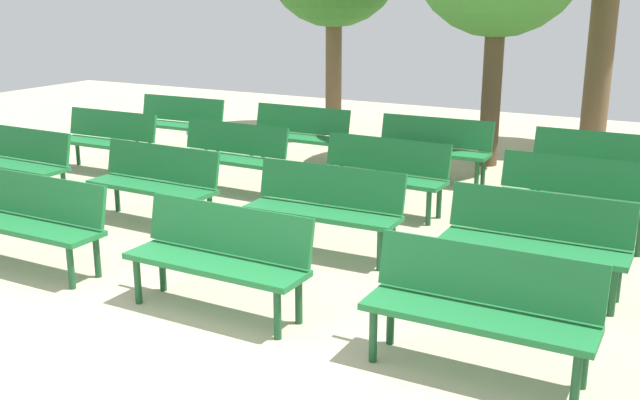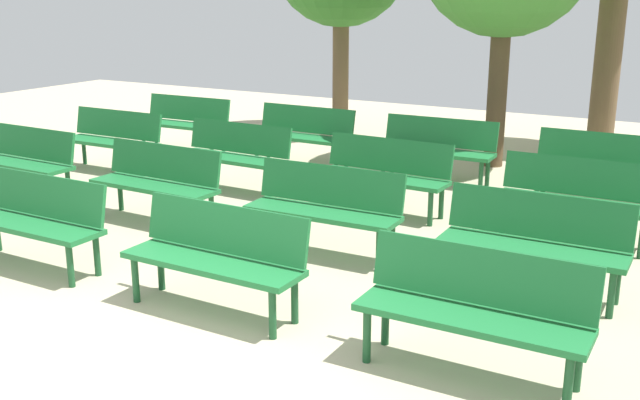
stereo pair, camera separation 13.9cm
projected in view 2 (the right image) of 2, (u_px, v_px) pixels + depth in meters
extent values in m
plane|color=#BCAD8E|center=(80.00, 395.00, 4.96)|extent=(25.97, 25.97, 0.00)
cube|color=#1E7238|center=(29.00, 225.00, 7.12)|extent=(1.60, 0.44, 0.05)
cube|color=#1E7238|center=(43.00, 195.00, 7.22)|extent=(1.60, 0.12, 0.40)
cylinder|color=#194C28|center=(70.00, 266.00, 6.71)|extent=(0.06, 0.06, 0.40)
cylinder|color=#194C28|center=(97.00, 255.00, 6.98)|extent=(0.06, 0.06, 0.40)
cube|color=#1E7238|center=(211.00, 264.00, 6.12)|extent=(1.60, 0.45, 0.05)
cube|color=#1E7238|center=(225.00, 228.00, 6.22)|extent=(1.60, 0.13, 0.40)
cylinder|color=#194C28|center=(136.00, 280.00, 6.39)|extent=(0.06, 0.06, 0.40)
cylinder|color=#194C28|center=(273.00, 314.00, 5.71)|extent=(0.06, 0.06, 0.40)
cylinder|color=#194C28|center=(161.00, 268.00, 6.65)|extent=(0.06, 0.06, 0.40)
cylinder|color=#194C28|center=(295.00, 300.00, 5.98)|extent=(0.06, 0.06, 0.40)
cube|color=#1E7238|center=(470.00, 319.00, 5.10)|extent=(1.60, 0.45, 0.05)
cube|color=#1E7238|center=(481.00, 276.00, 5.20)|extent=(1.60, 0.14, 0.40)
cylinder|color=#194C28|center=(367.00, 336.00, 5.36)|extent=(0.06, 0.06, 0.40)
cylinder|color=#194C28|center=(568.00, 385.00, 4.70)|extent=(0.06, 0.06, 0.40)
cylinder|color=#194C28|center=(385.00, 319.00, 5.62)|extent=(0.06, 0.06, 0.40)
cylinder|color=#194C28|center=(578.00, 363.00, 4.97)|extent=(0.06, 0.06, 0.40)
cube|color=#1E7238|center=(19.00, 164.00, 9.58)|extent=(1.61, 0.47, 0.05)
cube|color=#1E7238|center=(30.00, 142.00, 9.68)|extent=(1.60, 0.15, 0.40)
cylinder|color=#194C28|center=(48.00, 191.00, 9.17)|extent=(0.06, 0.06, 0.40)
cylinder|color=#194C28|center=(68.00, 185.00, 9.43)|extent=(0.06, 0.06, 0.40)
cube|color=#1E7238|center=(153.00, 186.00, 8.51)|extent=(1.61, 0.47, 0.05)
cube|color=#1E7238|center=(164.00, 162.00, 8.60)|extent=(1.60, 0.16, 0.40)
cylinder|color=#194C28|center=(100.00, 200.00, 8.78)|extent=(0.06, 0.06, 0.40)
cylinder|color=#194C28|center=(193.00, 218.00, 8.09)|extent=(0.06, 0.06, 0.40)
cylinder|color=#194C28|center=(120.00, 194.00, 9.04)|extent=(0.06, 0.06, 0.40)
cylinder|color=#194C28|center=(212.00, 211.00, 8.36)|extent=(0.06, 0.06, 0.40)
cube|color=#1E7238|center=(322.00, 213.00, 7.48)|extent=(1.61, 0.48, 0.05)
cube|color=#1E7238|center=(331.00, 185.00, 7.59)|extent=(1.60, 0.17, 0.40)
cylinder|color=#194C28|center=(254.00, 229.00, 7.73)|extent=(0.06, 0.06, 0.40)
cylinder|color=#194C28|center=(379.00, 251.00, 7.09)|extent=(0.06, 0.06, 0.40)
cylinder|color=#194C28|center=(271.00, 221.00, 8.00)|extent=(0.06, 0.06, 0.40)
cylinder|color=#194C28|center=(392.00, 241.00, 7.37)|extent=(0.06, 0.06, 0.40)
cube|color=#1E7238|center=(531.00, 249.00, 6.47)|extent=(1.61, 0.46, 0.05)
cube|color=#1E7238|center=(539.00, 216.00, 6.57)|extent=(1.60, 0.14, 0.40)
cylinder|color=#194C28|center=(447.00, 265.00, 6.72)|extent=(0.06, 0.06, 0.40)
cylinder|color=#194C28|center=(611.00, 295.00, 6.07)|extent=(0.06, 0.06, 0.40)
cylinder|color=#194C28|center=(458.00, 255.00, 6.99)|extent=(0.06, 0.06, 0.40)
cylinder|color=#194C28|center=(617.00, 282.00, 6.34)|extent=(0.06, 0.06, 0.40)
cube|color=#1E7238|center=(109.00, 142.00, 10.91)|extent=(1.60, 0.46, 0.05)
cube|color=#1E7238|center=(118.00, 124.00, 11.01)|extent=(1.60, 0.14, 0.40)
cylinder|color=#194C28|center=(68.00, 155.00, 11.16)|extent=(0.06, 0.06, 0.40)
cylinder|color=#194C28|center=(139.00, 165.00, 10.51)|extent=(0.06, 0.06, 0.40)
cylinder|color=#194C28|center=(84.00, 151.00, 11.43)|extent=(0.06, 0.06, 0.40)
cylinder|color=#194C28|center=(155.00, 161.00, 10.78)|extent=(0.06, 0.06, 0.40)
cube|color=#1E7238|center=(231.00, 159.00, 9.88)|extent=(1.61, 0.47, 0.05)
cube|color=#1E7238|center=(240.00, 138.00, 9.98)|extent=(1.60, 0.16, 0.40)
cylinder|color=#194C28|center=(183.00, 171.00, 10.16)|extent=(0.06, 0.06, 0.40)
cylinder|color=#194C28|center=(269.00, 185.00, 9.47)|extent=(0.06, 0.06, 0.40)
cylinder|color=#194C28|center=(199.00, 167.00, 10.42)|extent=(0.06, 0.06, 0.40)
cylinder|color=#194C28|center=(283.00, 179.00, 9.73)|extent=(0.06, 0.06, 0.40)
cube|color=#1E7238|center=(382.00, 178.00, 8.86)|extent=(1.61, 0.48, 0.05)
cube|color=#1E7238|center=(390.00, 155.00, 8.96)|extent=(1.60, 0.17, 0.40)
cylinder|color=#194C28|center=(324.00, 192.00, 9.14)|extent=(0.06, 0.06, 0.40)
cylinder|color=#194C28|center=(430.00, 209.00, 8.44)|extent=(0.06, 0.06, 0.40)
cylinder|color=#194C28|center=(337.00, 186.00, 9.40)|extent=(0.06, 0.06, 0.40)
cylinder|color=#194C28|center=(441.00, 202.00, 8.70)|extent=(0.06, 0.06, 0.40)
cube|color=#1E7238|center=(574.00, 204.00, 7.82)|extent=(1.60, 0.45, 0.05)
cube|color=#1E7238|center=(580.00, 177.00, 7.92)|extent=(1.60, 0.13, 0.40)
cylinder|color=#194C28|center=(502.00, 219.00, 8.08)|extent=(0.06, 0.06, 0.40)
cylinder|color=#194C28|center=(511.00, 211.00, 8.34)|extent=(0.06, 0.06, 0.40)
cube|color=#1E7238|center=(182.00, 125.00, 12.29)|extent=(1.61, 0.48, 0.05)
cube|color=#1E7238|center=(189.00, 109.00, 12.40)|extent=(1.60, 0.16, 0.40)
cylinder|color=#194C28|center=(143.00, 136.00, 12.54)|extent=(0.06, 0.06, 0.40)
cylinder|color=#194C28|center=(212.00, 144.00, 11.90)|extent=(0.06, 0.06, 0.40)
cylinder|color=#194C28|center=(156.00, 133.00, 12.81)|extent=(0.06, 0.06, 0.40)
cylinder|color=#194C28|center=(223.00, 141.00, 12.17)|extent=(0.06, 0.06, 0.40)
cube|color=#1E7238|center=(300.00, 137.00, 11.27)|extent=(1.60, 0.46, 0.05)
cube|color=#1E7238|center=(307.00, 119.00, 11.37)|extent=(1.60, 0.14, 0.40)
cylinder|color=#194C28|center=(256.00, 149.00, 11.54)|extent=(0.06, 0.06, 0.40)
cylinder|color=#194C28|center=(336.00, 159.00, 10.86)|extent=(0.06, 0.06, 0.40)
cylinder|color=#194C28|center=(268.00, 146.00, 11.80)|extent=(0.06, 0.06, 0.40)
cylinder|color=#194C28|center=(346.00, 155.00, 11.13)|extent=(0.06, 0.06, 0.40)
cube|color=#1E7238|center=(435.00, 152.00, 10.26)|extent=(1.61, 0.49, 0.05)
cube|color=#1E7238|center=(441.00, 132.00, 10.37)|extent=(1.60, 0.17, 0.40)
cylinder|color=#194C28|center=(383.00, 165.00, 10.51)|extent=(0.06, 0.06, 0.40)
cylinder|color=#194C28|center=(481.00, 177.00, 9.87)|extent=(0.06, 0.06, 0.40)
cylinder|color=#194C28|center=(392.00, 161.00, 10.78)|extent=(0.06, 0.06, 0.40)
cylinder|color=#194C28|center=(488.00, 172.00, 10.15)|extent=(0.06, 0.06, 0.40)
cube|color=#1E7238|center=(599.00, 171.00, 9.20)|extent=(1.60, 0.45, 0.05)
cube|color=#1E7238|center=(604.00, 149.00, 9.30)|extent=(1.60, 0.13, 0.40)
cylinder|color=#194C28|center=(537.00, 185.00, 9.47)|extent=(0.06, 0.06, 0.40)
cylinder|color=#194C28|center=(544.00, 179.00, 9.74)|extent=(0.06, 0.06, 0.40)
cylinder|color=brown|center=(498.00, 86.00, 11.06)|extent=(0.29, 0.29, 2.41)
cylinder|color=brown|center=(341.00, 67.00, 13.74)|extent=(0.30, 0.30, 2.41)
cylinder|color=brown|center=(608.00, 62.00, 12.14)|extent=(0.43, 0.43, 2.89)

